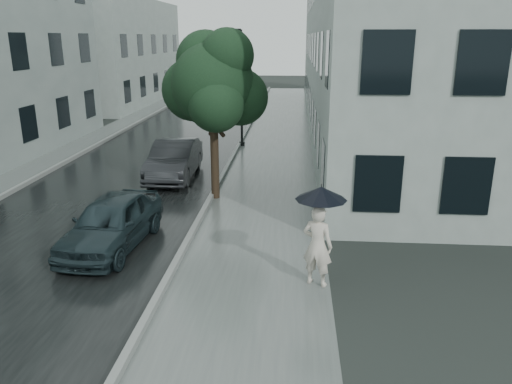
# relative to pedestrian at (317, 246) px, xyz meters

# --- Properties ---
(ground) EXTENTS (120.00, 120.00, 0.00)m
(ground) POSITION_rel_pedestrian_xyz_m (-1.70, 1.00, -0.91)
(ground) COLOR black
(ground) RESTS_ON ground
(sidewalk) EXTENTS (3.50, 60.00, 0.01)m
(sidewalk) POSITION_rel_pedestrian_xyz_m (-1.45, 13.00, -0.91)
(sidewalk) COLOR slate
(sidewalk) RESTS_ON ground
(kerb_near) EXTENTS (0.15, 60.00, 0.15)m
(kerb_near) POSITION_rel_pedestrian_xyz_m (-3.27, 13.00, -0.84)
(kerb_near) COLOR slate
(kerb_near) RESTS_ON ground
(asphalt_road) EXTENTS (6.85, 60.00, 0.00)m
(asphalt_road) POSITION_rel_pedestrian_xyz_m (-6.78, 13.00, -0.91)
(asphalt_road) COLOR black
(asphalt_road) RESTS_ON ground
(kerb_far) EXTENTS (0.15, 60.00, 0.15)m
(kerb_far) POSITION_rel_pedestrian_xyz_m (-10.27, 13.00, -0.84)
(kerb_far) COLOR slate
(kerb_far) RESTS_ON ground
(sidewalk_far) EXTENTS (1.70, 60.00, 0.01)m
(sidewalk_far) POSITION_rel_pedestrian_xyz_m (-11.20, 13.00, -0.91)
(sidewalk_far) COLOR #4C5451
(sidewalk_far) RESTS_ON ground
(building_near) EXTENTS (7.02, 36.00, 9.00)m
(building_near) POSITION_rel_pedestrian_xyz_m (3.77, 20.50, 3.59)
(building_near) COLOR #909D98
(building_near) RESTS_ON ground
(building_far_b) EXTENTS (7.02, 18.00, 8.00)m
(building_far_b) POSITION_rel_pedestrian_xyz_m (-15.47, 31.00, 3.09)
(building_far_b) COLOR #909D98
(building_far_b) RESTS_ON ground
(pedestrian) EXTENTS (0.78, 0.66, 1.81)m
(pedestrian) POSITION_rel_pedestrian_xyz_m (0.00, 0.00, 0.00)
(pedestrian) COLOR beige
(pedestrian) RESTS_ON sidewalk
(umbrella) EXTENTS (1.41, 1.41, 1.35)m
(umbrella) POSITION_rel_pedestrian_xyz_m (0.03, -0.02, 1.19)
(umbrella) COLOR black
(umbrella) RESTS_ON ground
(street_tree) EXTENTS (3.47, 3.15, 5.47)m
(street_tree) POSITION_rel_pedestrian_xyz_m (-3.15, 6.03, 2.86)
(street_tree) COLOR #332619
(street_tree) RESTS_ON ground
(lamp_post) EXTENTS (0.84, 0.41, 5.61)m
(lamp_post) POSITION_rel_pedestrian_xyz_m (-3.29, 14.31, 2.28)
(lamp_post) COLOR black
(lamp_post) RESTS_ON ground
(car_near) EXTENTS (1.93, 4.08, 1.35)m
(car_near) POSITION_rel_pedestrian_xyz_m (-5.13, 1.64, -0.23)
(car_near) COLOR #1A282D
(car_near) RESTS_ON ground
(car_far) EXTENTS (1.62, 4.36, 1.42)m
(car_far) POSITION_rel_pedestrian_xyz_m (-5.09, 8.28, -0.20)
(car_far) COLOR #232528
(car_far) RESTS_ON ground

